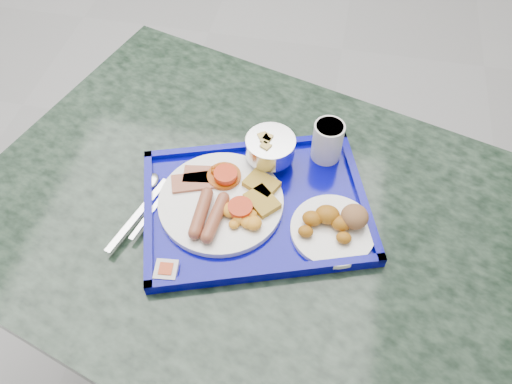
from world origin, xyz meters
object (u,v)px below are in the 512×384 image
tray (256,206)px  main_plate (224,201)px  table (274,271)px  bread_plate (335,225)px  fruit_bowl (270,148)px  juice_cup (328,140)px

tray → main_plate: (-0.06, -0.01, 0.02)m
table → tray: (-0.04, 0.02, 0.20)m
table → bread_plate: (0.11, -0.00, 0.22)m
main_plate → fruit_bowl: (0.06, 0.12, 0.03)m
main_plate → juice_cup: bearing=43.1°
fruit_bowl → juice_cup: (0.11, 0.04, 0.00)m
tray → fruit_bowl: (0.01, 0.11, 0.05)m
juice_cup → main_plate: bearing=-136.9°
table → bread_plate: 0.24m
main_plate → fruit_bowl: 0.14m
bread_plate → fruit_bowl: fruit_bowl is taller
bread_plate → juice_cup: (-0.04, 0.18, 0.03)m
tray → bread_plate: bread_plate is taller
main_plate → bread_plate: (0.21, -0.01, 0.00)m
tray → main_plate: 0.06m
juice_cup → tray: bearing=-127.3°
tray → main_plate: size_ratio=2.10×
tray → fruit_bowl: bearing=86.8°
table → juice_cup: (0.07, 0.17, 0.25)m
bread_plate → fruit_bowl: 0.20m
fruit_bowl → tray: bearing=-93.2°
fruit_bowl → juice_cup: size_ratio=1.15×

